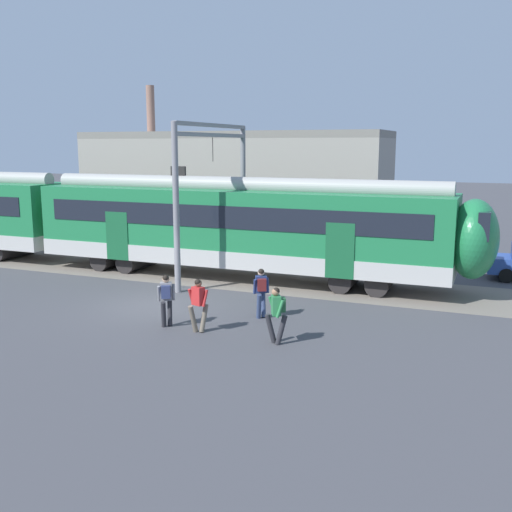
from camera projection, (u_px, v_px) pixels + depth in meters
ground_plane at (158, 306)px, 21.26m from camera, size 160.00×160.00×0.00m
track_bed at (35, 259)px, 29.91m from camera, size 80.00×4.40×0.01m
commuter_train at (73, 217)px, 28.57m from camera, size 38.05×3.07×4.73m
pedestrian_grey at (166, 296)px, 18.68m from camera, size 0.51×0.71×1.67m
pedestrian_red at (198, 302)px, 18.13m from camera, size 0.63×0.59×1.67m
pedestrian_navy at (261, 289)px, 19.61m from camera, size 0.51×0.71×1.67m
pedestrian_green at (277, 310)px, 17.06m from camera, size 0.71×0.51×1.67m
catenary_gantry at (213, 177)px, 25.41m from camera, size 0.24×6.64×6.53m
background_building at (232, 187)px, 35.29m from camera, size 18.09×5.00×9.20m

